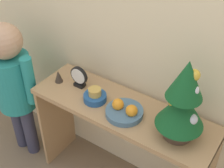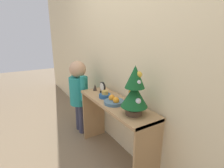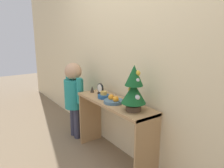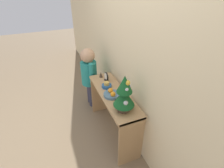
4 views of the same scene
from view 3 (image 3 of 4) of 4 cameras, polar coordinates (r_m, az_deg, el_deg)
ground_plane at (r=2.59m, az=-2.71°, el=-20.04°), size 12.00×12.00×0.00m
back_wall at (r=2.39m, az=4.82°, el=9.09°), size 7.00×0.05×2.50m
console_table at (r=2.43m, az=0.56°, el=-8.17°), size 1.08×0.34×0.70m
mini_tree at (r=2.04m, az=5.74°, el=-1.08°), size 0.24×0.24×0.44m
fruit_bowl at (r=2.31m, az=0.34°, el=-4.32°), size 0.20×0.20×0.08m
singing_bowl at (r=2.47m, az=-2.20°, el=-3.05°), size 0.13×0.13×0.08m
desk_clock at (r=2.62m, az=-3.08°, el=-1.29°), size 0.11×0.04×0.13m
figurine at (r=2.72m, az=-5.20°, el=-1.34°), size 0.05×0.05×0.08m
child_figure at (r=2.98m, az=-9.89°, el=-2.16°), size 0.40×0.26×1.04m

